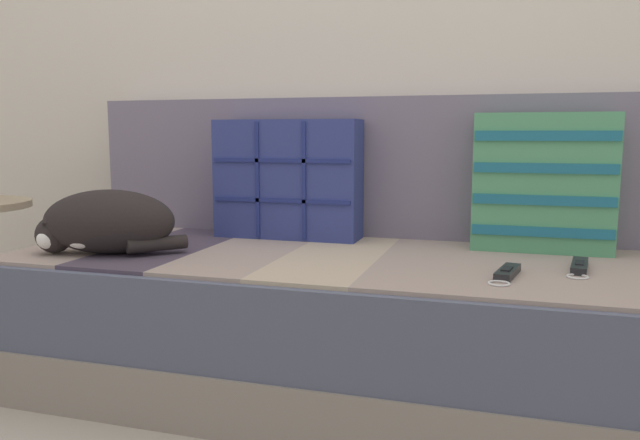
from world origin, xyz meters
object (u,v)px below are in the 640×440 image
object	(u,v)px
sleeping_cat	(104,224)
game_remote_near	(507,273)
throw_pillow_quilted	(288,179)
couch	(338,319)
throw_pillow_striped	(543,183)
game_remote_far	(579,267)

from	to	relation	value
sleeping_cat	game_remote_near	world-z (taller)	sleeping_cat
throw_pillow_quilted	game_remote_near	world-z (taller)	throw_pillow_quilted
couch	throw_pillow_striped	size ratio (longest dim) A/B	4.90
game_remote_near	couch	bearing A→B (deg)	159.08
couch	game_remote_near	xyz separation A→B (m)	(0.45, -0.17, 0.20)
sleeping_cat	game_remote_far	xyz separation A→B (m)	(1.23, 0.16, -0.07)
throw_pillow_quilted	game_remote_near	distance (m)	0.79
sleeping_cat	game_remote_far	world-z (taller)	sleeping_cat
throw_pillow_striped	sleeping_cat	bearing A→B (deg)	-160.61
throw_pillow_quilted	throw_pillow_striped	xyz separation A→B (m)	(0.76, -0.00, 0.01)
couch	game_remote_far	bearing A→B (deg)	-4.57
throw_pillow_quilted	couch	bearing A→B (deg)	-42.11
throw_pillow_quilted	sleeping_cat	size ratio (longest dim) A/B	1.14
couch	sleeping_cat	world-z (taller)	sleeping_cat
couch	sleeping_cat	bearing A→B (deg)	-161.25
couch	throw_pillow_striped	world-z (taller)	throw_pillow_striped
couch	game_remote_far	distance (m)	0.66
sleeping_cat	game_remote_near	bearing A→B (deg)	1.81
throw_pillow_quilted	game_remote_near	xyz separation A→B (m)	(0.67, -0.37, -0.18)
throw_pillow_striped	game_remote_near	bearing A→B (deg)	-103.04
sleeping_cat	game_remote_far	distance (m)	1.24
couch	throw_pillow_quilted	distance (m)	0.48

